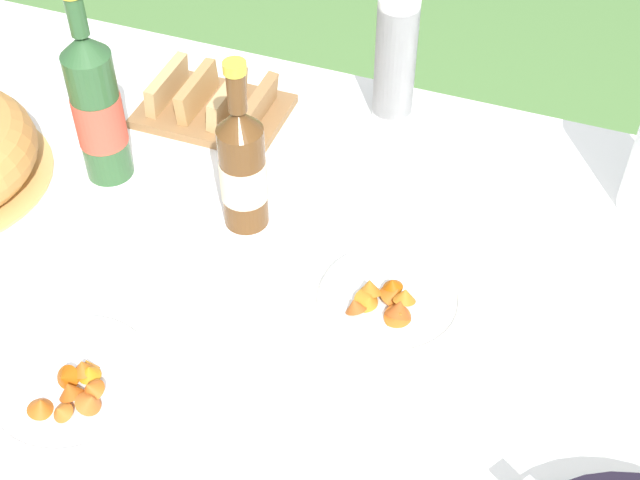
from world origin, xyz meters
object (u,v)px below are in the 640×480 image
Objects in this scene: cup_stack at (395,59)px; snack_plate_near at (390,299)px; cider_bottle_amber at (243,167)px; snack_plate_right at (72,383)px; bread_board at (213,104)px; cider_bottle_green at (97,108)px.

cup_stack reaches higher than snack_plate_near.
cup_stack is at bearing 68.15° from cider_bottle_amber.
snack_plate_near is 0.46m from snack_plate_right.
cider_bottle_amber reaches higher than snack_plate_right.
cider_bottle_amber is 1.16× the size of bread_board.
snack_plate_near is at bearing -18.86° from cider_bottle_amber.
snack_plate_near is at bearing -12.65° from cider_bottle_green.
cider_bottle_green is at bearing -115.58° from bread_board.
snack_plate_near is at bearing -73.40° from cup_stack.
snack_plate_right is at bearing -107.44° from cup_stack.
snack_plate_right is (-0.09, -0.38, -0.10)m from cider_bottle_amber.
cup_stack is at bearing 72.56° from snack_plate_right.
snack_plate_right is at bearing -103.26° from cider_bottle_amber.
cup_stack is 0.34m from bread_board.
cup_stack is 0.80× the size of cider_bottle_amber.
snack_plate_right is 0.88× the size of bread_board.
bread_board is (-0.08, 0.61, 0.01)m from snack_plate_right.
cider_bottle_green reaches higher than bread_board.
cider_bottle_green reaches higher than cup_stack.
cup_stack is 0.51m from cider_bottle_green.
snack_plate_right is (0.17, -0.41, -0.12)m from cider_bottle_green.
bread_board is (-0.17, 0.23, -0.09)m from cider_bottle_amber.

